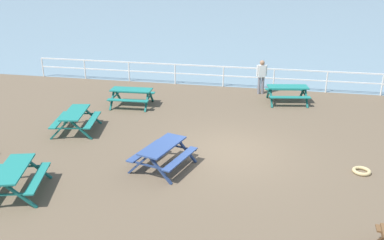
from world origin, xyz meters
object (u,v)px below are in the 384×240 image
Objects in this scene: picnic_table_near_left at (76,117)px; picnic_table_seaward at (287,90)px; picnic_table_far_right at (14,174)px; picnic_table_far_left at (163,150)px; visitor at (261,75)px; picnic_table_mid_centre at (132,93)px.

picnic_table_seaward is (7.85, 5.09, 0.00)m from picnic_table_near_left.
picnic_table_far_right is at bearing 174.55° from picnic_table_near_left.
visitor is at bearing -1.28° from picnic_table_far_left.
picnic_table_near_left is 1.01× the size of picnic_table_seaward.
visitor reaches higher than picnic_table_mid_centre.
visitor is (6.61, 6.23, 0.36)m from picnic_table_near_left.
picnic_table_mid_centre and picnic_table_far_left have the same top height.
picnic_table_far_right is 12.11m from picnic_table_seaward.
picnic_table_far_right and picnic_table_seaward have the same top height.
picnic_table_mid_centre is at bearing -80.67° from visitor.
picnic_table_near_left is 0.96× the size of picnic_table_far_right.
visitor reaches higher than picnic_table_far_left.
picnic_table_far_left is 4.23m from picnic_table_far_right.
picnic_table_near_left is 1.24× the size of visitor.
picnic_table_seaward is at bearing -53.89° from picnic_table_far_right.
picnic_table_far_right is 1.05× the size of picnic_table_seaward.
visitor is at bearing 126.93° from picnic_table_seaward.
picnic_table_mid_centre is at bearing -20.77° from picnic_table_far_right.
picnic_table_near_left is 4.58m from picnic_table_far_left.
picnic_table_far_left is 1.05× the size of picnic_table_seaward.
visitor is (5.55, 2.99, 0.36)m from picnic_table_mid_centre.
picnic_table_near_left is 9.35m from picnic_table_seaward.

